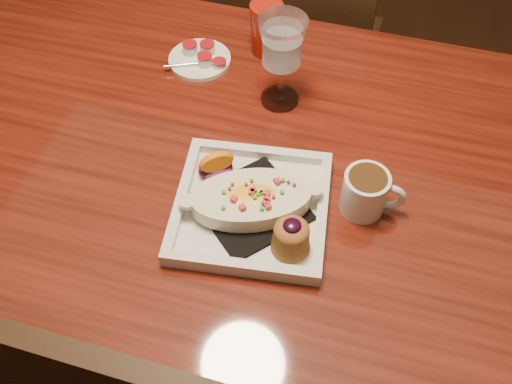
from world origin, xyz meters
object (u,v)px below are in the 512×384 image
(coffee_mug, at_px, (366,192))
(saucer, at_px, (199,58))
(table, at_px, (234,181))
(plate, at_px, (255,206))
(chair_far, at_px, (300,51))
(red_tumbler, at_px, (266,29))
(goblet, at_px, (282,47))

(coffee_mug, height_order, saucer, coffee_mug)
(table, xyz_separation_m, plate, (0.09, -0.14, 0.12))
(chair_far, xyz_separation_m, red_tumbler, (-0.02, -0.32, 0.30))
(chair_far, relative_size, saucer, 6.70)
(coffee_mug, bearing_deg, red_tumbler, 123.29)
(plate, xyz_separation_m, red_tumbler, (-0.10, 0.44, 0.03))
(table, xyz_separation_m, saucer, (-0.15, 0.23, 0.11))
(chair_far, bearing_deg, saucer, 69.34)
(plate, relative_size, goblet, 1.52)
(coffee_mug, xyz_separation_m, saucer, (-0.42, 0.30, -0.04))
(plate, distance_m, saucer, 0.44)
(plate, relative_size, saucer, 2.18)
(coffee_mug, bearing_deg, chair_far, 106.85)
(table, relative_size, chair_far, 1.61)
(saucer, xyz_separation_m, red_tumbler, (0.13, 0.08, 0.05))
(coffee_mug, bearing_deg, table, 162.03)
(plate, height_order, goblet, goblet)
(table, xyz_separation_m, red_tumbler, (-0.02, 0.31, 0.16))
(goblet, bearing_deg, plate, -83.84)
(red_tumbler, bearing_deg, plate, -76.90)
(goblet, bearing_deg, saucer, 161.24)
(goblet, xyz_separation_m, red_tumbler, (-0.07, 0.15, -0.08))
(coffee_mug, xyz_separation_m, goblet, (-0.22, 0.23, 0.09))
(plate, height_order, coffee_mug, coffee_mug)
(chair_far, xyz_separation_m, coffee_mug, (0.27, -0.70, 0.29))
(coffee_mug, bearing_deg, saucer, 140.45)
(table, distance_m, red_tumbler, 0.35)
(saucer, distance_m, red_tumbler, 0.16)
(chair_far, distance_m, plate, 0.82)
(table, relative_size, plate, 4.96)
(plate, relative_size, red_tumbler, 2.49)
(table, height_order, red_tumbler, red_tumbler)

